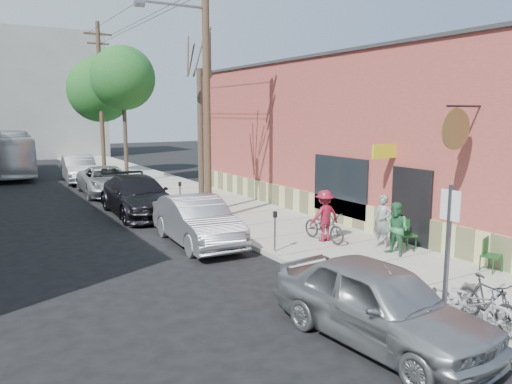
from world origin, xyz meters
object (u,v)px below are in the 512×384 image
car_4 (79,169)px  parking_meter_near (275,225)px  patio_chair_a (407,235)px  utility_pole_near (205,84)px  bus (9,153)px  patio_chair_b (491,255)px  cyclist (324,216)px  parked_bike_a (488,302)px  car_3 (107,181)px  tree_leafy_mid (123,78)px  patron_green (396,229)px  parking_meter_far (180,191)px  parked_bike_b (470,303)px  tree_leafy_far (100,90)px  tree_bare (201,142)px  car_0 (379,303)px  car_2 (138,196)px  car_1 (197,221)px  patron_grey (382,221)px  sign_post (448,241)px

car_4 → parking_meter_near: bearing=-80.9°
patio_chair_a → car_4: bearing=120.8°
utility_pole_near → bus: size_ratio=0.90×
patio_chair_b → car_4: bearing=82.6°
utility_pole_near → cyclist: bearing=-68.4°
parked_bike_a → car_3: size_ratio=0.30×
tree_leafy_mid → car_4: 6.48m
parked_bike_a → patron_green: bearing=75.4°
parking_meter_far → patio_chair_a: 10.10m
parking_meter_near → parked_bike_b: bearing=-87.0°
parking_meter_near → utility_pole_near: size_ratio=0.12×
parking_meter_far → parked_bike_b: bearing=-88.6°
tree_leafy_far → parked_bike_b: bearing=-90.4°
tree_bare → patron_green: (2.30, -8.72, -2.18)m
patron_green → car_0: 5.68m
patron_green → parked_bike_a: size_ratio=0.97×
utility_pole_near → car_2: bearing=120.1°
cyclist → bus: bus is taller
tree_leafy_mid → bus: size_ratio=0.73×
patio_chair_b → parked_bike_b: bearing=-171.4°
parking_meter_near → patio_chair_b: parking_meter_near is taller
utility_pole_near → tree_leafy_mid: size_ratio=1.24×
parking_meter_near → car_1: 2.90m
patio_chair_a → car_1: (-5.16, 4.33, 0.20)m
parked_bike_a → bus: size_ratio=0.15×
cyclist → bus: (-7.20, 25.92, 0.54)m
patio_chair_a → patio_chair_b: same height
tree_bare → tree_leafy_far: bearing=90.0°
parked_bike_a → tree_leafy_far: bearing=101.2°
car_1 → parked_bike_b: bearing=-75.8°
patron_grey → car_2: patron_grey is taller
tree_bare → cyclist: (1.53, -6.31, -2.13)m
sign_post → car_2: 14.50m
tree_bare → car_1: bearing=-116.3°
parking_meter_near → cyclist: size_ratio=0.73×
car_3 → utility_pole_near: bearing=-76.7°
sign_post → car_2: bearing=97.0°
patron_grey → car_3: bearing=-176.1°
cyclist → car_0: cyclist is taller
patio_chair_b → car_0: 5.50m
sign_post → patio_chair_b: size_ratio=3.18×
car_1 → patron_green: bearing=-44.4°
patron_green → car_2: patron_green is taller
tree_bare → car_1: (-2.00, -4.04, -2.33)m
patron_grey → tree_leafy_far: bearing=173.6°
utility_pole_near → patron_grey: 8.38m
cyclist → car_1: 4.20m
car_2 → car_3: bearing=89.7°
parking_meter_far → patron_green: bearing=-73.7°
tree_bare → parked_bike_a: tree_bare is taller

